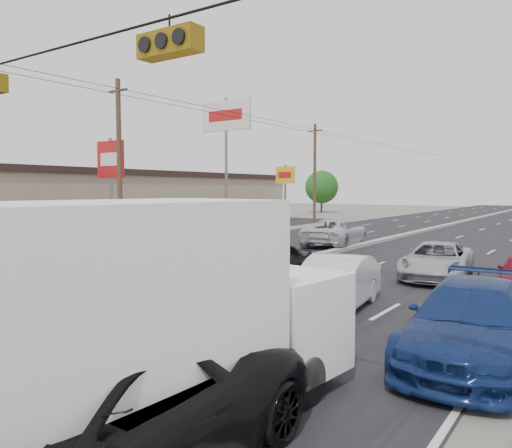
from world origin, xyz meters
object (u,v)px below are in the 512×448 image
at_px(tree_left_far, 322,187).
at_px(pole_sign_mid, 111,165).
at_px(box_truck, 147,320).
at_px(queue_car_b, 334,284).
at_px(utility_pole_left_c, 315,172).
at_px(queue_car_a, 265,263).
at_px(queue_car_d, 472,323).
at_px(red_sedan, 177,298).
at_px(black_suv, 96,421).
at_px(queue_car_c, 437,261).
at_px(oncoming_near, 160,240).
at_px(oncoming_far, 336,233).
at_px(pole_sign_billboard, 226,124).
at_px(pole_sign_far, 285,180).
at_px(utility_pole_left_b, 119,161).

bearing_deg(tree_left_far, pole_sign_mid, -83.21).
distance_m(box_truck, queue_car_b, 8.24).
xyz_separation_m(utility_pole_left_c, queue_car_a, (14.11, -30.23, -4.38)).
bearing_deg(queue_car_d, box_truck, -119.54).
xyz_separation_m(red_sedan, black_suv, (4.00, -5.48, 0.09)).
bearing_deg(tree_left_far, queue_car_d, -60.08).
xyz_separation_m(red_sedan, queue_car_c, (3.56, 10.35, -0.01)).
distance_m(tree_left_far, oncoming_near, 49.85).
relative_size(box_truck, red_sedan, 1.56).
relative_size(red_sedan, oncoming_far, 0.73).
relative_size(pole_sign_billboard, black_suv, 1.93).
xyz_separation_m(pole_sign_far, box_truck, (22.69, -40.68, -2.74)).
distance_m(pole_sign_mid, pole_sign_billboard, 10.97).
bearing_deg(pole_sign_billboard, pole_sign_mid, -104.04).
height_order(utility_pole_left_b, tree_left_far, utility_pole_left_b).
relative_size(utility_pole_left_c, tree_left_far, 1.63).
bearing_deg(oncoming_far, queue_car_a, 97.16).
bearing_deg(pole_sign_billboard, oncoming_near, -63.06).
distance_m(black_suv, queue_car_a, 12.72).
relative_size(utility_pole_left_c, black_suv, 1.75).
bearing_deg(utility_pole_left_b, queue_car_c, -2.78).
distance_m(black_suv, oncoming_near, 19.88).
bearing_deg(tree_left_far, box_truck, -64.70).
bearing_deg(queue_car_b, black_suv, -88.28).
relative_size(pole_sign_mid, queue_car_d, 1.31).
xyz_separation_m(utility_pole_left_b, box_truck, (19.19, -15.68, -3.44)).
bearing_deg(queue_car_d, pole_sign_mid, 151.37).
bearing_deg(red_sedan, queue_car_c, 65.38).
relative_size(utility_pole_left_c, queue_car_b, 2.21).
relative_size(red_sedan, queue_car_a, 1.00).
height_order(pole_sign_far, oncoming_far, pole_sign_far).
bearing_deg(queue_car_d, utility_pole_left_c, 119.59).
distance_m(pole_sign_far, queue_car_b, 39.21).
relative_size(black_suv, queue_car_b, 1.26).
bearing_deg(pole_sign_far, pole_sign_billboard, -82.87).
relative_size(box_truck, black_suv, 1.16).
height_order(utility_pole_left_b, queue_car_b, utility_pole_left_b).
height_order(pole_sign_far, box_truck, pole_sign_far).
bearing_deg(oncoming_far, box_truck, 102.91).
height_order(black_suv, queue_car_b, black_suv).
xyz_separation_m(pole_sign_billboard, queue_car_d, (24.10, -22.91, -8.09)).
bearing_deg(pole_sign_mid, utility_pole_left_b, -33.69).
bearing_deg(oncoming_near, pole_sign_far, -75.07).
xyz_separation_m(pole_sign_mid, pole_sign_far, (1.00, 22.00, -0.71)).
distance_m(pole_sign_billboard, oncoming_near, 19.01).
relative_size(pole_sign_far, queue_car_c, 1.22).
bearing_deg(red_sedan, pole_sign_billboard, 120.16).
distance_m(pole_sign_mid, queue_car_d, 29.88).
height_order(oncoming_near, oncoming_far, oncoming_near).
bearing_deg(pole_sign_mid, red_sedan, -35.51).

